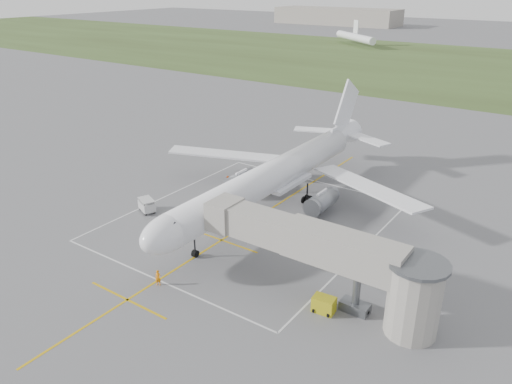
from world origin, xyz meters
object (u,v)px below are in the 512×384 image
Objects in this scene: ramp_worker_nose at (158,278)px; ramp_worker_wing at (228,181)px; baggage_cart at (147,205)px; gpu_unit at (324,305)px; airliner at (274,176)px; jet_bridge at (335,258)px.

ramp_worker_wing is at bearing 90.39° from ramp_worker_nose.
baggage_cart is at bearing 108.86° from ramp_worker_wing.
ramp_worker_wing is (-24.86, 18.07, 0.09)m from gpu_unit.
airliner is 21.22m from jet_bridge.
baggage_cart is at bearing 163.69° from gpu_unit.
airliner is 28.42× the size of ramp_worker_wing.
jet_bridge is (15.72, -14.25, 0.35)m from airliner.
ramp_worker_nose is 25.43m from ramp_worker_wing.
ramp_worker_nose is at bearing -154.85° from jet_bridge.
airliner is at bearing -159.39° from ramp_worker_wing.
ramp_worker_wing is at bearing 166.67° from airliner.
airliner is 16.53m from baggage_cart.
baggage_cart is 17.14m from ramp_worker_nose.
airliner is at bearing 63.61° from baggage_cart.
gpu_unit is 16.06m from ramp_worker_nose.
gpu_unit is 30.73m from ramp_worker_wing.
jet_bridge is 11.22× the size of gpu_unit.
airliner is 2.00× the size of jet_bridge.
jet_bridge reaches higher than gpu_unit.
jet_bridge is 30.02m from ramp_worker_wing.
gpu_unit is 0.72× the size of baggage_cart.
airliner reaches higher than jet_bridge.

